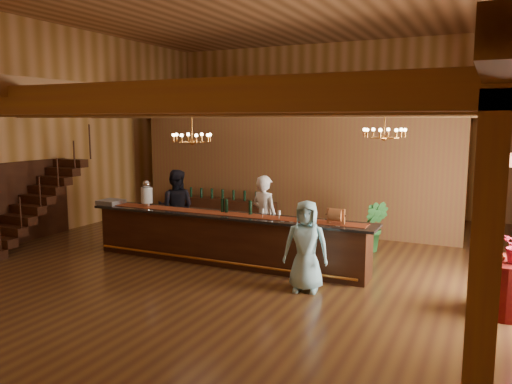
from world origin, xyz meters
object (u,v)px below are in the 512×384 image
at_px(staff_second, 176,208).
at_px(round_table, 506,287).
at_px(floor_plant, 373,226).
at_px(raffle_drum, 336,215).
at_px(chandelier_left, 192,137).
at_px(guest, 306,246).
at_px(chandelier_right, 384,133).
at_px(tasting_bar, 225,238).
at_px(backbar_shelf, 228,213).
at_px(beverage_dispenser, 147,194).
at_px(bartender, 265,218).

bearing_deg(staff_second, round_table, 149.34).
bearing_deg(floor_plant, raffle_drum, -95.00).
relative_size(chandelier_left, guest, 0.49).
distance_m(chandelier_right, floor_plant, 2.75).
bearing_deg(tasting_bar, round_table, -6.26).
distance_m(raffle_drum, floor_plant, 2.43).
distance_m(tasting_bar, chandelier_left, 2.21).
bearing_deg(chandelier_left, backbar_shelf, 106.91).
height_order(chandelier_left, floor_plant, chandelier_left).
bearing_deg(floor_plant, staff_second, -161.83).
height_order(beverage_dispenser, staff_second, staff_second).
distance_m(chandelier_left, guest, 3.35).
height_order(chandelier_right, staff_second, chandelier_right).
xyz_separation_m(chandelier_left, staff_second, (-1.20, 1.11, -1.73)).
bearing_deg(beverage_dispenser, tasting_bar, -1.11).
bearing_deg(tasting_bar, backbar_shelf, 117.22).
height_order(bartender, floor_plant, bartender).
bearing_deg(round_table, tasting_bar, 174.09).
bearing_deg(chandelier_left, round_table, -2.81).
height_order(tasting_bar, floor_plant, floor_plant).
bearing_deg(backbar_shelf, beverage_dispenser, -94.98).
height_order(staff_second, guest, staff_second).
relative_size(raffle_drum, chandelier_left, 0.43).
xyz_separation_m(staff_second, floor_plant, (4.42, 1.45, -0.32)).
bearing_deg(beverage_dispenser, bartender, 12.84).
distance_m(bartender, staff_second, 2.44).
xyz_separation_m(bartender, guest, (1.50, -1.54, -0.11)).
bearing_deg(raffle_drum, round_table, -10.04).
xyz_separation_m(raffle_drum, backbar_shelf, (-4.05, 3.20, -0.84)).
bearing_deg(bartender, beverage_dispenser, 30.43).
relative_size(tasting_bar, guest, 3.93).
bearing_deg(backbar_shelf, bartender, -45.83).
bearing_deg(raffle_drum, bartender, 159.08).
bearing_deg(tasting_bar, raffle_drum, -1.18).
bearing_deg(chandelier_left, staff_second, 137.38).
bearing_deg(raffle_drum, staff_second, 168.17).
bearing_deg(staff_second, chandelier_left, 117.82).
height_order(raffle_drum, floor_plant, raffle_drum).
distance_m(chandelier_right, bartender, 3.09).
xyz_separation_m(backbar_shelf, bartender, (2.27, -2.52, 0.52)).
xyz_separation_m(round_table, floor_plant, (-2.70, 2.85, 0.17)).
relative_size(chandelier_left, bartender, 0.43).
xyz_separation_m(beverage_dispenser, backbar_shelf, (0.39, 3.13, -0.95)).
xyz_separation_m(round_table, chandelier_left, (-5.92, 0.29, 2.23)).
bearing_deg(staff_second, chandelier_right, 158.56).
bearing_deg(bartender, chandelier_left, 53.94).
bearing_deg(floor_plant, chandelier_right, -72.82).
relative_size(bartender, staff_second, 1.00).
relative_size(round_table, chandelier_right, 1.23).
bearing_deg(bartender, backbar_shelf, -30.38).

